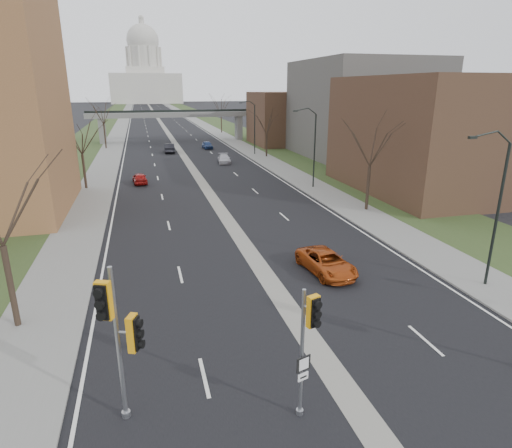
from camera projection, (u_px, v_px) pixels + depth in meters
name	position (u px, v px, depth m)	size (l,w,h in m)	color
ground	(343.00, 389.00, 16.16)	(700.00, 700.00, 0.00)	black
road_surface	(158.00, 119.00, 154.19)	(20.00, 600.00, 0.01)	black
median_strip	(158.00, 119.00, 154.19)	(1.20, 600.00, 0.02)	gray
sidewalk_right	(192.00, 118.00, 157.12)	(4.00, 600.00, 0.12)	gray
sidewalk_left	(124.00, 119.00, 151.23)	(4.00, 600.00, 0.12)	gray
grass_verge_right	(208.00, 118.00, 158.59)	(8.00, 600.00, 0.10)	#2B3D1C
grass_verge_left	(106.00, 120.00, 149.76)	(8.00, 600.00, 0.10)	#2B3D1C
commercial_block_near	(435.00, 135.00, 45.98)	(16.00, 20.00, 12.00)	#4E3424
commercial_block_mid	(362.00, 109.00, 68.59)	(18.00, 22.00, 15.00)	#5A5852
commercial_block_far	(289.00, 118.00, 84.45)	(14.00, 14.00, 10.00)	#4E3424
pedestrian_bridge	(172.00, 118.00, 88.30)	(34.00, 3.00, 6.45)	slate
capitol	(145.00, 76.00, 304.95)	(48.00, 42.00, 55.75)	silver
streetlight_near	(493.00, 166.00, 22.26)	(2.61, 0.20, 8.70)	black
streetlight_mid	(309.00, 125.00, 46.18)	(2.61, 0.20, 8.70)	black
streetlight_far	(250.00, 112.00, 70.11)	(2.61, 0.20, 8.70)	black
tree_left_b	(80.00, 133.00, 46.04)	(6.75, 6.75, 8.81)	#382B21
tree_left_c	(102.00, 110.00, 77.08)	(7.65, 7.65, 9.99)	#382B21
tree_right_a	(372.00, 138.00, 37.57)	(7.20, 7.20, 9.40)	#382B21
tree_right_b	(267.00, 121.00, 68.19)	(6.30, 6.30, 8.22)	#382B21
tree_right_c	(221.00, 104.00, 104.62)	(7.65, 7.65, 9.99)	#382B21
signal_pole_left	(119.00, 327.00, 13.45)	(1.30, 0.94, 5.63)	gray
signal_pole_median	(308.00, 334.00, 13.68)	(0.65, 0.80, 4.80)	gray
car_left_near	(140.00, 178.00, 50.39)	(1.54, 3.82, 1.30)	maroon
car_left_far	(169.00, 148.00, 74.39)	(1.67, 4.78, 1.57)	black
car_right_near	(326.00, 262.00, 26.12)	(2.21, 4.80, 1.33)	#A43F11
car_right_mid	(224.00, 159.00, 64.22)	(1.78, 4.37, 1.27)	#B7B6BE
car_right_far	(207.00, 145.00, 79.20)	(1.60, 3.99, 1.36)	navy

